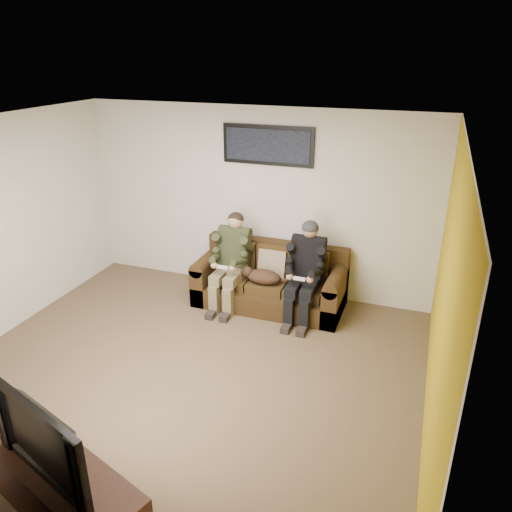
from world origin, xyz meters
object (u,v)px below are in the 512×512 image
at_px(sofa, 271,282).
at_px(person_right, 306,266).
at_px(cat, 262,276).
at_px(television, 52,433).
at_px(tv_stand, 64,491).
at_px(framed_poster, 268,145).
at_px(person_left, 232,256).

bearing_deg(sofa, person_right, -17.92).
xyz_separation_m(sofa, cat, (-0.05, -0.24, 0.19)).
xyz_separation_m(sofa, television, (-0.40, -3.77, 0.48)).
bearing_deg(tv_stand, framed_poster, 106.02).
relative_size(sofa, person_left, 1.59).
bearing_deg(television, framed_poster, 106.02).
distance_m(sofa, person_right, 0.67).
bearing_deg(person_left, person_right, 0.02).
distance_m(person_left, cat, 0.51).
xyz_separation_m(person_right, tv_stand, (-0.91, -3.61, -0.47)).
bearing_deg(person_left, cat, -9.19).
bearing_deg(cat, tv_stand, -95.64).
relative_size(framed_poster, tv_stand, 0.85).
height_order(person_left, television, person_left).
xyz_separation_m(cat, tv_stand, (-0.35, -3.53, -0.27)).
bearing_deg(sofa, framed_poster, 116.89).
relative_size(person_left, cat, 1.91).
bearing_deg(framed_poster, sofa, -63.11).
height_order(person_left, framed_poster, framed_poster).
relative_size(sofa, cat, 3.04).
distance_m(sofa, cat, 0.31).
bearing_deg(person_left, framed_poster, 60.76).
bearing_deg(tv_stand, television, 0.00).
height_order(sofa, person_left, person_left).
distance_m(framed_poster, television, 4.37).
relative_size(person_left, framed_poster, 1.01).
height_order(sofa, tv_stand, sofa).
distance_m(person_left, person_right, 1.03).
bearing_deg(person_right, television, -104.19).
height_order(person_right, television, person_right).
bearing_deg(television, sofa, 102.72).
height_order(sofa, framed_poster, framed_poster).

